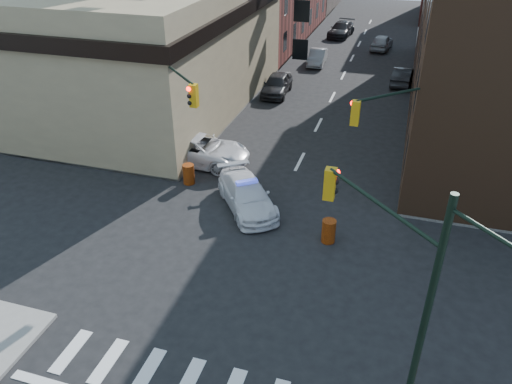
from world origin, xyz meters
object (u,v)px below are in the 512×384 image
Objects in this scene: pickup at (199,149)px; parked_car_enear at (402,76)px; pedestrian_a at (125,138)px; barrel_bank at (189,174)px; pedestrian_b at (96,151)px; barricade_nw_a at (143,147)px; parked_car_wnear at (277,84)px; police_car at (247,195)px; barrel_road at (329,231)px; parked_car_wfar at (317,57)px.

pickup reaches higher than parked_car_enear.
pedestrian_a reaches higher than barrel_bank.
parked_car_enear is 2.81× the size of pedestrian_b.
barricade_nw_a is at bearing 7.86° from pedestrian_a.
pickup reaches higher than barricade_nw_a.
pickup is at bearing -10.66° from barricade_nw_a.
parked_car_wnear is at bearing -2.80° from pickup.
police_car is 3.25× the size of pedestrian_b.
pedestrian_a is 1.33m from barricade_nw_a.
police_car reaches higher than barricade_nw_a.
barrel_road is (-2.09, -24.59, -0.16)m from parked_car_enear.
police_car is 1.16× the size of parked_car_enear.
parked_car_wfar is 25.29m from barrel_bank.
parked_car_wnear is at bearing 81.01° from pedestrian_a.
pedestrian_a is 1.29× the size of barricade_nw_a.
barrel_bank is at bearing -98.09° from parked_car_wfar.
pedestrian_b is at bearing -148.31° from barricade_nw_a.
parked_car_enear is (10.94, 18.78, -0.12)m from pickup.
barrel_bank is at bearing -19.91° from pedestrian_b.
pickup is 2.65m from barrel_bank.
parked_car_enear is 26.76m from pedestrian_b.
parked_car_enear is at bearing 66.12° from pedestrian_a.
pickup is at bearing 100.69° from police_car.
police_car is 4.47× the size of barrel_bank.
parked_car_enear is at bearing 38.67° from barricade_nw_a.
parked_car_wnear is (1.30, 13.23, -0.03)m from pickup.
pickup is 13.30m from parked_car_wnear.
barrel_bank is at bearing -167.69° from pickup.
barrel_bank is 4.78m from barricade_nw_a.
parked_car_wfar is 2.71× the size of pedestrian_b.
police_car is 4.49× the size of barrel_road.
police_car is at bearing -39.55° from barricade_nw_a.
parked_car_wnear reaches higher than barrel_road.
parked_car_wnear is 3.99× the size of barricade_nw_a.
parked_car_wfar is (-1.48, 26.66, -0.04)m from police_car.
barrel_road is at bearing -6.41° from pedestrian_a.
barrel_bank is (-2.41, -25.18, -0.13)m from parked_car_wfar.
pedestrian_b is (-0.70, -2.19, 0.01)m from pedestrian_a.
pedestrian_b is 1.37× the size of barrel_bank.
police_car reaches higher than parked_car_wfar.
pedestrian_b reaches higher than parked_car_enear.
pedestrian_a is (-6.28, -13.24, 0.11)m from parked_car_wnear.
police_car is 4.25× the size of barricade_nw_a.
barrel_bank is at bearing -43.83° from barricade_nw_a.
pedestrian_b is at bearing 133.37° from police_car.
parked_car_enear is 2.84× the size of pedestrian_a.
barrel_road reaches higher than barricade_nw_a.
parked_car_wfar is 26.20m from pedestrian_b.
parked_car_wnear is 11.12m from parked_car_enear.
parked_car_wnear is 1.09× the size of parked_car_enear.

